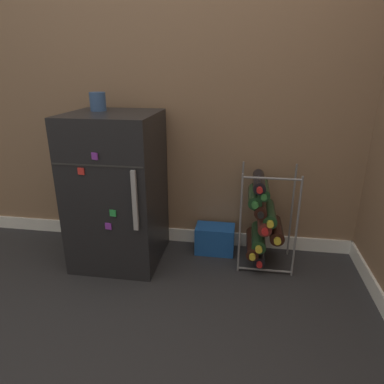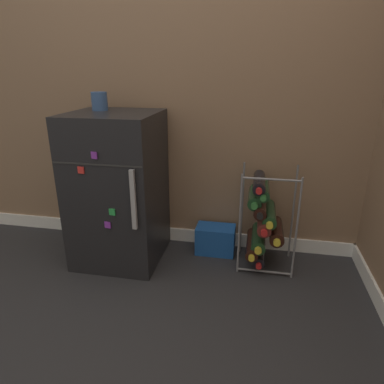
{
  "view_description": "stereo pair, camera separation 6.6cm",
  "coord_description": "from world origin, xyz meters",
  "px_view_note": "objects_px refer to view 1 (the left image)",
  "views": [
    {
      "loc": [
        0.27,
        -1.45,
        1.13
      ],
      "look_at": [
        -0.02,
        0.39,
        0.45
      ],
      "focal_mm": 32.0,
      "sensor_mm": 36.0,
      "label": 1
    },
    {
      "loc": [
        0.34,
        -1.44,
        1.13
      ],
      "look_at": [
        -0.02,
        0.39,
        0.45
      ],
      "focal_mm": 32.0,
      "sensor_mm": 36.0,
      "label": 2
    }
  ],
  "objects_px": {
    "mini_fridge": "(117,190)",
    "soda_box": "(215,239)",
    "fridge_top_cup": "(98,102)",
    "wine_rack": "(262,219)"
  },
  "relations": [
    {
      "from": "wine_rack",
      "to": "mini_fridge",
      "type": "bearing_deg",
      "value": -175.44
    },
    {
      "from": "mini_fridge",
      "to": "fridge_top_cup",
      "type": "xyz_separation_m",
      "value": [
        -0.1,
        0.07,
        0.5
      ]
    },
    {
      "from": "mini_fridge",
      "to": "fridge_top_cup",
      "type": "height_order",
      "value": "fridge_top_cup"
    },
    {
      "from": "soda_box",
      "to": "mini_fridge",
      "type": "bearing_deg",
      "value": -164.88
    },
    {
      "from": "mini_fridge",
      "to": "soda_box",
      "type": "relative_size",
      "value": 3.66
    },
    {
      "from": "wine_rack",
      "to": "soda_box",
      "type": "bearing_deg",
      "value": 162.84
    },
    {
      "from": "wine_rack",
      "to": "soda_box",
      "type": "xyz_separation_m",
      "value": [
        -0.28,
        0.09,
        -0.2
      ]
    },
    {
      "from": "mini_fridge",
      "to": "wine_rack",
      "type": "height_order",
      "value": "mini_fridge"
    },
    {
      "from": "mini_fridge",
      "to": "wine_rack",
      "type": "relative_size",
      "value": 1.49
    },
    {
      "from": "mini_fridge",
      "to": "soda_box",
      "type": "bearing_deg",
      "value": 15.12
    }
  ]
}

